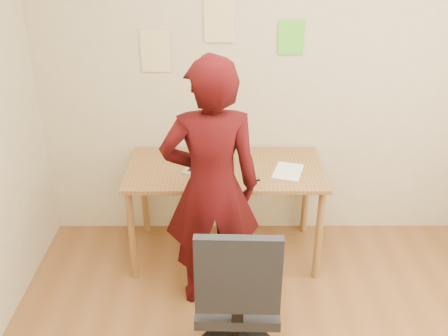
{
  "coord_description": "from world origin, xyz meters",
  "views": [
    {
      "loc": [
        -0.37,
        -1.81,
        2.33
      ],
      "look_at": [
        -0.36,
        0.95,
        0.95
      ],
      "focal_mm": 40.0,
      "sensor_mm": 36.0,
      "label": 1
    }
  ],
  "objects_px": {
    "office_chair": "(237,311)",
    "person": "(211,188)",
    "desk": "(225,178)",
    "phone": "(252,177)",
    "laptop": "(209,162)"
  },
  "relations": [
    {
      "from": "office_chair",
      "to": "person",
      "type": "bearing_deg",
      "value": 104.94
    },
    {
      "from": "desk",
      "to": "person",
      "type": "xyz_separation_m",
      "value": [
        -0.09,
        -0.49,
        0.19
      ]
    },
    {
      "from": "phone",
      "to": "person",
      "type": "bearing_deg",
      "value": -150.92
    },
    {
      "from": "desk",
      "to": "office_chair",
      "type": "height_order",
      "value": "office_chair"
    },
    {
      "from": "phone",
      "to": "office_chair",
      "type": "relative_size",
      "value": 0.13
    },
    {
      "from": "office_chair",
      "to": "person",
      "type": "distance_m",
      "value": 0.77
    },
    {
      "from": "office_chair",
      "to": "laptop",
      "type": "bearing_deg",
      "value": 100.74
    },
    {
      "from": "desk",
      "to": "phone",
      "type": "bearing_deg",
      "value": -40.86
    },
    {
      "from": "laptop",
      "to": "phone",
      "type": "bearing_deg",
      "value": -5.91
    },
    {
      "from": "desk",
      "to": "person",
      "type": "distance_m",
      "value": 0.53
    },
    {
      "from": "phone",
      "to": "laptop",
      "type": "bearing_deg",
      "value": 132.72
    },
    {
      "from": "phone",
      "to": "person",
      "type": "distance_m",
      "value": 0.44
    },
    {
      "from": "phone",
      "to": "person",
      "type": "relative_size",
      "value": 0.08
    },
    {
      "from": "laptop",
      "to": "office_chair",
      "type": "height_order",
      "value": "office_chair"
    },
    {
      "from": "phone",
      "to": "person",
      "type": "height_order",
      "value": "person"
    }
  ]
}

